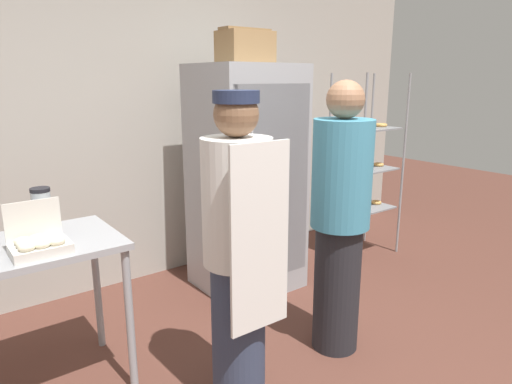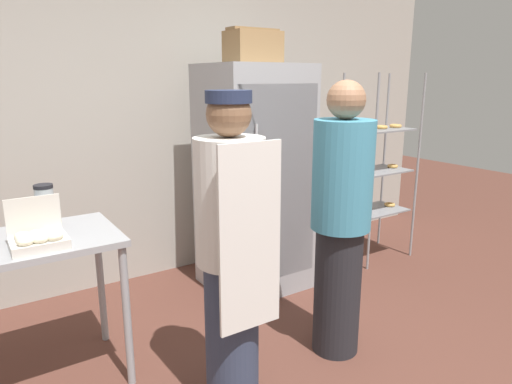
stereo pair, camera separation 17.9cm
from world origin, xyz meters
The scene contains 8 objects.
back_wall centered at (0.00, 2.29, 1.35)m, with size 6.40×0.12×2.71m, color #ADA89E.
refrigerator centered at (0.56, 1.55, 0.91)m, with size 0.76×0.72×1.81m.
baking_rack centered at (1.90, 1.45, 0.88)m, with size 0.62×0.43×1.75m.
donut_box centered at (-1.13, 0.94, 0.92)m, with size 0.27×0.20×0.25m.
blender_pitcher centered at (-1.04, 1.24, 0.99)m, with size 0.13×0.13×0.26m.
cardboard_storage_box centered at (0.53, 1.52, 1.93)m, with size 0.39×0.26×0.25m.
person_baker centered at (-0.32, 0.41, 0.86)m, with size 0.35×0.37×1.65m.
person_customer centered at (0.47, 0.46, 0.87)m, with size 0.36×0.36×1.70m.
Camera 1 is at (-1.55, -1.36, 1.71)m, focal length 32.00 mm.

